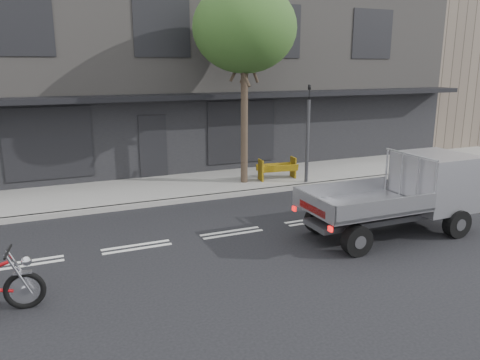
% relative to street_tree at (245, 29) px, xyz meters
% --- Properties ---
extents(ground, '(80.00, 80.00, 0.00)m').
position_rel_street_tree_xyz_m(ground, '(-2.20, -4.20, -5.28)').
color(ground, black).
rests_on(ground, ground).
extents(sidewalk, '(32.00, 3.20, 0.15)m').
position_rel_street_tree_xyz_m(sidewalk, '(-2.20, 0.50, -5.20)').
color(sidewalk, gray).
rests_on(sidewalk, ground).
extents(kerb, '(32.00, 0.20, 0.15)m').
position_rel_street_tree_xyz_m(kerb, '(-2.20, -1.10, -5.20)').
color(kerb, gray).
rests_on(kerb, ground).
extents(building_main, '(26.00, 10.00, 8.00)m').
position_rel_street_tree_xyz_m(building_main, '(-2.20, 7.10, -1.28)').
color(building_main, slate).
rests_on(building_main, ground).
extents(building_neighbour, '(14.00, 10.00, 10.00)m').
position_rel_street_tree_xyz_m(building_neighbour, '(17.80, 7.10, -0.28)').
color(building_neighbour, brown).
rests_on(building_neighbour, ground).
extents(street_tree, '(3.40, 3.40, 6.74)m').
position_rel_street_tree_xyz_m(street_tree, '(0.00, 0.00, 0.00)').
color(street_tree, '#382B21').
rests_on(street_tree, ground).
extents(traffic_light_pole, '(0.12, 0.12, 3.50)m').
position_rel_street_tree_xyz_m(traffic_light_pole, '(2.00, -0.85, -3.63)').
color(traffic_light_pole, '#2D2D30').
rests_on(traffic_light_pole, ground).
extents(flatbed_ute, '(4.42, 1.87, 2.04)m').
position_rel_street_tree_xyz_m(flatbed_ute, '(2.33, -5.86, -4.11)').
color(flatbed_ute, black).
rests_on(flatbed_ute, ground).
extents(construction_barrier, '(1.45, 0.70, 0.78)m').
position_rel_street_tree_xyz_m(construction_barrier, '(1.27, -0.25, -4.74)').
color(construction_barrier, yellow).
rests_on(construction_barrier, sidewalk).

